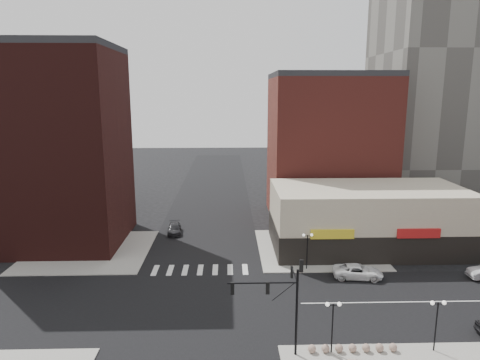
{
  "coord_description": "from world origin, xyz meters",
  "views": [
    {
      "loc": [
        3.14,
        -37.41,
        19.67
      ],
      "look_at": [
        4.34,
        5.31,
        11.0
      ],
      "focal_mm": 32.0,
      "sensor_mm": 36.0,
      "label": 1
    }
  ],
  "objects": [
    {
      "name": "sidewalk_ne",
      "position": [
        14.5,
        14.5,
        0.06
      ],
      "size": [
        15.0,
        15.0,
        0.12
      ],
      "primitive_type": "cube",
      "color": "gray",
      "rests_on": "ground"
    },
    {
      "name": "bollard_row",
      "position": [
        12.65,
        -8.0,
        0.43
      ],
      "size": [
        6.93,
        0.63,
        0.63
      ],
      "color": "gray",
      "rests_on": "sidewalk_se"
    },
    {
      "name": "white_suv",
      "position": [
        17.13,
        5.6,
        0.74
      ],
      "size": [
        5.6,
        3.09,
        1.49
      ],
      "primitive_type": "imported",
      "rotation": [
        0.0,
        0.0,
        1.45
      ],
      "color": "white",
      "rests_on": "ground"
    },
    {
      "name": "road_ew",
      "position": [
        0.0,
        0.0,
        0.01
      ],
      "size": [
        200.0,
        14.0,
        0.02
      ],
      "primitive_type": "cube",
      "color": "black",
      "rests_on": "ground"
    },
    {
      "name": "building_nw",
      "position": [
        -19.0,
        18.5,
        12.5
      ],
      "size": [
        16.0,
        15.0,
        25.0
      ],
      "primitive_type": "cube",
      "color": "#351311",
      "rests_on": "ground"
    },
    {
      "name": "street_lamp_ne",
      "position": [
        12.0,
        8.0,
        3.29
      ],
      "size": [
        1.22,
        0.32,
        4.16
      ],
      "color": "black",
      "rests_on": "sidewalk_ne"
    },
    {
      "name": "sidewalk_nw",
      "position": [
        -14.5,
        14.5,
        0.06
      ],
      "size": [
        15.0,
        15.0,
        0.12
      ],
      "primitive_type": "cube",
      "color": "gray",
      "rests_on": "ground"
    },
    {
      "name": "building_nw_low",
      "position": [
        -32.0,
        34.0,
        6.0
      ],
      "size": [
        20.0,
        18.0,
        12.0
      ],
      "primitive_type": "cube",
      "color": "#351311",
      "rests_on": "ground"
    },
    {
      "name": "road_ns",
      "position": [
        0.0,
        0.0,
        0.01
      ],
      "size": [
        14.0,
        200.0,
        0.02
      ],
      "primitive_type": "cube",
      "color": "black",
      "rests_on": "ground"
    },
    {
      "name": "building_ne_midrise",
      "position": [
        19.0,
        29.5,
        11.0
      ],
      "size": [
        18.0,
        15.0,
        22.0
      ],
      "primitive_type": "cube",
      "color": "maroon",
      "rests_on": "ground"
    },
    {
      "name": "street_lamp_se_a",
      "position": [
        11.0,
        -8.0,
        3.29
      ],
      "size": [
        1.22,
        0.32,
        4.16
      ],
      "color": "black",
      "rests_on": "sidewalk_se"
    },
    {
      "name": "ground",
      "position": [
        0.0,
        0.0,
        0.0
      ],
      "size": [
        240.0,
        240.0,
        0.0
      ],
      "primitive_type": "plane",
      "color": "black",
      "rests_on": "ground"
    },
    {
      "name": "traffic_signal",
      "position": [
        7.24,
        -7.83,
        4.96
      ],
      "size": [
        5.59,
        3.09,
        7.77
      ],
      "color": "black",
      "rests_on": "ground"
    },
    {
      "name": "building_ne_row",
      "position": [
        21.0,
        15.0,
        3.3
      ],
      "size": [
        24.2,
        12.2,
        8.0
      ],
      "color": "#BDB496",
      "rests_on": "ground"
    },
    {
      "name": "dark_sedan_north",
      "position": [
        -4.62,
        21.33,
        0.67
      ],
      "size": [
        2.29,
        4.75,
        1.33
      ],
      "primitive_type": "imported",
      "rotation": [
        0.0,
        0.0,
        0.09
      ],
      "color": "black",
      "rests_on": "ground"
    },
    {
      "name": "street_lamp_se_b",
      "position": [
        19.0,
        -8.0,
        3.29
      ],
      "size": [
        1.22,
        0.32,
        4.16
      ],
      "color": "black",
      "rests_on": "sidewalk_se"
    }
  ]
}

